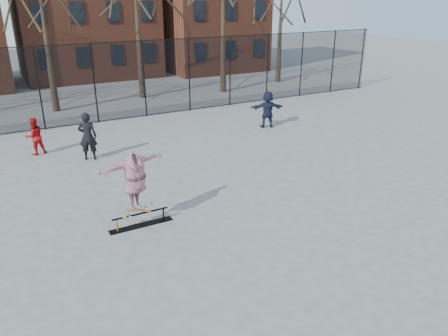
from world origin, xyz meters
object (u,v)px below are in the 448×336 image
skateboard (138,212)px  bystander_navy (267,109)px  skater (135,183)px  bystander_red (35,136)px  skate_rail (141,221)px  bystander_black (88,136)px

skateboard → bystander_navy: bearing=36.6°
skateboard → bystander_navy: 11.01m
skater → bystander_navy: bearing=18.2°
skater → bystander_red: (-1.74, 7.85, -0.57)m
bystander_navy → skate_rail: bearing=56.3°
skate_rail → skater: size_ratio=0.90×
bystander_black → bystander_red: bearing=-21.0°
skate_rail → bystander_black: 6.24m
skateboard → skater: bearing=0.0°
bystander_red → bystander_navy: (10.58, -1.29, 0.13)m
skater → bystander_red: size_ratio=1.33×
skate_rail → skater: bearing=180.0°
skateboard → skater: (0.00, 0.00, 0.88)m
skate_rail → bystander_red: bearing=103.0°
skateboard → bystander_navy: size_ratio=0.44×
skateboard → skater: 0.88m
bystander_red → bystander_navy: size_ratio=0.86×
skate_rail → bystander_navy: size_ratio=1.03×
skate_rail → bystander_black: bystander_black is taller
skate_rail → skateboard: (-0.08, 0.00, 0.30)m
bystander_black → bystander_red: size_ratio=1.25×
bystander_black → bystander_navy: size_ratio=1.07×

